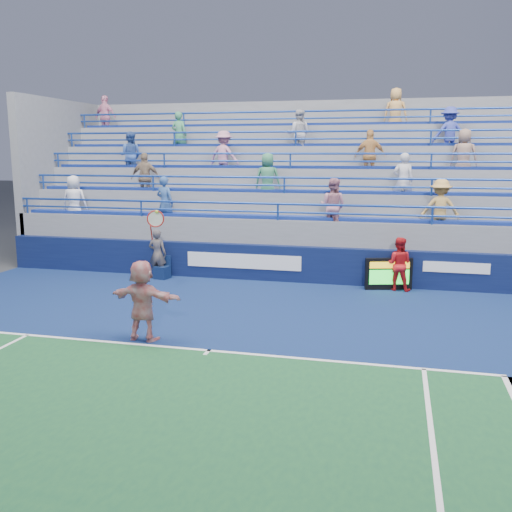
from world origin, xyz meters
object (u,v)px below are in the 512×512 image
(tennis_player, at_px, (143,300))
(serve_speed_board, at_px, (389,274))
(ball_girl, at_px, (398,264))
(judge_chair, at_px, (162,272))
(line_judge, at_px, (157,254))

(tennis_player, bearing_deg, serve_speed_board, 49.72)
(ball_girl, bearing_deg, serve_speed_board, 8.42)
(judge_chair, bearing_deg, tennis_player, -70.73)
(tennis_player, height_order, ball_girl, tennis_player)
(tennis_player, distance_m, line_judge, 6.03)
(judge_chair, bearing_deg, ball_girl, 1.57)
(ball_girl, bearing_deg, line_judge, 8.93)
(serve_speed_board, height_order, tennis_player, tennis_player)
(tennis_player, relative_size, line_judge, 1.78)
(serve_speed_board, xyz_separation_m, line_judge, (-7.03, -0.14, 0.31))
(line_judge, relative_size, ball_girl, 1.01)
(ball_girl, bearing_deg, judge_chair, 9.35)
(judge_chair, distance_m, ball_girl, 7.15)
(tennis_player, height_order, line_judge, tennis_player)
(judge_chair, relative_size, ball_girl, 0.47)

